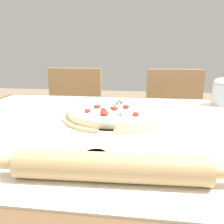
# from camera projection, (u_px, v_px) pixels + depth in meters

# --- Properties ---
(dining_table) EXTENTS (1.22, 0.96, 0.77)m
(dining_table) POSITION_uv_depth(u_px,v_px,m) (105.00, 157.00, 0.82)
(dining_table) COLOR brown
(dining_table) RESTS_ON ground_plane
(towel_cloth) EXTENTS (1.14, 0.88, 0.00)m
(towel_cloth) POSITION_uv_depth(u_px,v_px,m) (104.00, 125.00, 0.79)
(towel_cloth) COLOR white
(towel_cloth) RESTS_ON dining_table
(pizza_peel) EXTENTS (0.35, 0.53, 0.01)m
(pizza_peel) POSITION_uv_depth(u_px,v_px,m) (112.00, 118.00, 0.84)
(pizza_peel) COLOR #D6B784
(pizza_peel) RESTS_ON towel_cloth
(pizza) EXTENTS (0.32, 0.32, 0.03)m
(pizza) POSITION_uv_depth(u_px,v_px,m) (113.00, 111.00, 0.85)
(pizza) COLOR beige
(pizza) RESTS_ON pizza_peel
(rolling_pin) EXTENTS (0.46, 0.07, 0.06)m
(rolling_pin) POSITION_uv_depth(u_px,v_px,m) (110.00, 167.00, 0.45)
(rolling_pin) COLOR tan
(rolling_pin) RESTS_ON towel_cloth
(chair_left) EXTENTS (0.41, 0.41, 0.89)m
(chair_left) POSITION_uv_depth(u_px,v_px,m) (73.00, 122.00, 1.68)
(chair_left) COLOR tan
(chair_left) RESTS_ON ground_plane
(chair_right) EXTENTS (0.43, 0.43, 0.89)m
(chair_right) POSITION_uv_depth(u_px,v_px,m) (175.00, 127.00, 1.60)
(chair_right) COLOR tan
(chair_right) RESTS_ON ground_plane
(flour_cup) EXTENTS (0.08, 0.08, 0.12)m
(flour_cup) POSITION_uv_depth(u_px,v_px,m) (222.00, 91.00, 1.04)
(flour_cup) COLOR #B2B7BC
(flour_cup) RESTS_ON towel_cloth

